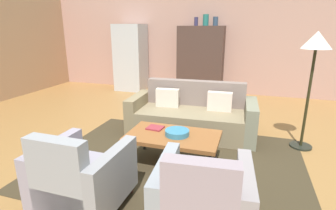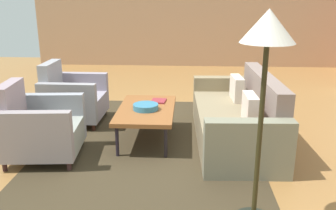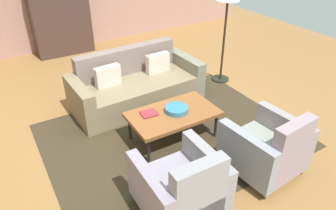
% 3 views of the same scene
% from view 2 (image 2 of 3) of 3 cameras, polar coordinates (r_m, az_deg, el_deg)
% --- Properties ---
extents(ground_plane, '(11.64, 11.64, 0.00)m').
position_cam_2_polar(ground_plane, '(4.91, 2.57, -4.77)').
color(ground_plane, olive).
extents(wall_left, '(0.12, 7.67, 2.80)m').
position_cam_2_polar(wall_left, '(9.41, 3.14, 14.53)').
color(wall_left, tan).
rests_on(wall_left, ground).
extents(area_rug, '(3.40, 2.60, 0.01)m').
position_cam_2_polar(area_rug, '(4.80, -2.71, -5.25)').
color(area_rug, '#392F1E').
rests_on(area_rug, ground).
extents(couch, '(2.14, 0.99, 0.86)m').
position_cam_2_polar(couch, '(4.72, 11.11, -2.25)').
color(couch, '#7F7053').
rests_on(couch, ground).
extents(coffee_table, '(1.20, 0.70, 0.42)m').
position_cam_2_polar(coffee_table, '(4.67, -3.38, -0.91)').
color(coffee_table, black).
rests_on(coffee_table, ground).
extents(armchair_left, '(0.81, 0.81, 0.88)m').
position_cam_2_polar(armchair_left, '(5.49, -14.82, 0.87)').
color(armchair_left, '#2F281E').
rests_on(armchair_left, ground).
extents(armchair_right, '(0.87, 0.87, 0.88)m').
position_cam_2_polar(armchair_right, '(4.42, -19.52, -3.53)').
color(armchair_right, '#2C2A1C').
rests_on(armchair_right, ground).
extents(fruit_bowl, '(0.32, 0.32, 0.07)m').
position_cam_2_polar(fruit_bowl, '(4.60, -3.47, -0.28)').
color(fruit_bowl, teal).
rests_on(fruit_bowl, coffee_table).
extents(book_stack, '(0.23, 0.21, 0.02)m').
position_cam_2_polar(book_stack, '(4.93, -1.47, 0.64)').
color(book_stack, maroon).
rests_on(book_stack, coffee_table).
extents(floor_lamp, '(0.40, 0.40, 1.72)m').
position_cam_2_polar(floor_lamp, '(2.77, 15.01, 8.53)').
color(floor_lamp, black).
rests_on(floor_lamp, ground).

